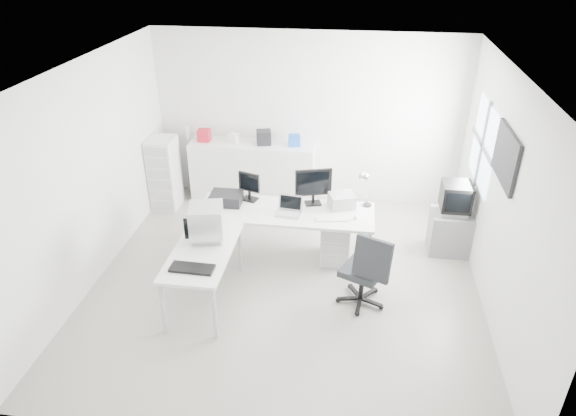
# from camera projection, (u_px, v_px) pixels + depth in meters

# --- Properties ---
(floor) EXTENTS (5.00, 5.00, 0.01)m
(floor) POSITION_uv_depth(u_px,v_px,m) (286.00, 281.00, 6.84)
(floor) COLOR #BAB6A7
(floor) RESTS_ON ground
(ceiling) EXTENTS (5.00, 5.00, 0.01)m
(ceiling) POSITION_uv_depth(u_px,v_px,m) (285.00, 70.00, 5.50)
(ceiling) COLOR white
(ceiling) RESTS_ON back_wall
(back_wall) EXTENTS (5.00, 0.02, 2.80)m
(back_wall) POSITION_uv_depth(u_px,v_px,m) (308.00, 119.00, 8.34)
(back_wall) COLOR silver
(back_wall) RESTS_ON floor
(left_wall) EXTENTS (0.02, 5.00, 2.80)m
(left_wall) POSITION_uv_depth(u_px,v_px,m) (90.00, 175.00, 6.47)
(left_wall) COLOR silver
(left_wall) RESTS_ON floor
(right_wall) EXTENTS (0.02, 5.00, 2.80)m
(right_wall) POSITION_uv_depth(u_px,v_px,m) (502.00, 200.00, 5.87)
(right_wall) COLOR silver
(right_wall) RESTS_ON floor
(window) EXTENTS (0.02, 1.20, 1.10)m
(window) POSITION_uv_depth(u_px,v_px,m) (483.00, 145.00, 6.81)
(window) COLOR white
(window) RESTS_ON right_wall
(wall_picture) EXTENTS (0.04, 0.90, 0.60)m
(wall_picture) POSITION_uv_depth(u_px,v_px,m) (506.00, 156.00, 5.71)
(wall_picture) COLOR black
(wall_picture) RESTS_ON right_wall
(main_desk) EXTENTS (2.40, 0.80, 0.75)m
(main_desk) POSITION_uv_depth(u_px,v_px,m) (286.00, 234.00, 7.17)
(main_desk) COLOR silver
(main_desk) RESTS_ON floor
(side_desk) EXTENTS (0.70, 1.40, 0.75)m
(side_desk) POSITION_uv_depth(u_px,v_px,m) (205.00, 275.00, 6.32)
(side_desk) COLOR silver
(side_desk) RESTS_ON floor
(drawer_pedestal) EXTENTS (0.40, 0.50, 0.60)m
(drawer_pedestal) POSITION_uv_depth(u_px,v_px,m) (336.00, 240.00, 7.16)
(drawer_pedestal) COLOR silver
(drawer_pedestal) RESTS_ON floor
(inkjet_printer) EXTENTS (0.44, 0.34, 0.15)m
(inkjet_printer) POSITION_uv_depth(u_px,v_px,m) (226.00, 198.00, 7.14)
(inkjet_printer) COLOR black
(inkjet_printer) RESTS_ON main_desk
(lcd_monitor_small) EXTENTS (0.36, 0.27, 0.40)m
(lcd_monitor_small) POSITION_uv_depth(u_px,v_px,m) (249.00, 187.00, 7.18)
(lcd_monitor_small) COLOR black
(lcd_monitor_small) RESTS_ON main_desk
(lcd_monitor_large) EXTENTS (0.54, 0.34, 0.53)m
(lcd_monitor_large) POSITION_uv_depth(u_px,v_px,m) (313.00, 187.00, 7.04)
(lcd_monitor_large) COLOR black
(lcd_monitor_large) RESTS_ON main_desk
(laptop) EXTENTS (0.33, 0.34, 0.20)m
(laptop) POSITION_uv_depth(u_px,v_px,m) (288.00, 208.00, 6.85)
(laptop) COLOR #B7B7BA
(laptop) RESTS_ON main_desk
(white_keyboard) EXTENTS (0.45, 0.21, 0.02)m
(white_keyboard) POSITION_uv_depth(u_px,v_px,m) (333.00, 219.00, 6.78)
(white_keyboard) COLOR silver
(white_keyboard) RESTS_ON main_desk
(white_mouse) EXTENTS (0.06, 0.06, 0.06)m
(white_mouse) POSITION_uv_depth(u_px,v_px,m) (356.00, 217.00, 6.77)
(white_mouse) COLOR silver
(white_mouse) RESTS_ON main_desk
(laser_printer) EXTENTS (0.41, 0.38, 0.19)m
(laser_printer) POSITION_uv_depth(u_px,v_px,m) (342.00, 201.00, 7.04)
(laser_printer) COLOR #A7A7A7
(laser_printer) RESTS_ON main_desk
(desk_lamp) EXTENTS (0.16, 0.16, 0.43)m
(desk_lamp) POSITION_uv_depth(u_px,v_px,m) (368.00, 192.00, 7.01)
(desk_lamp) COLOR silver
(desk_lamp) RESTS_ON main_desk
(crt_monitor) EXTENTS (0.44, 0.44, 0.43)m
(crt_monitor) POSITION_uv_depth(u_px,v_px,m) (207.00, 224.00, 6.25)
(crt_monitor) COLOR #B7B7BA
(crt_monitor) RESTS_ON side_desk
(black_keyboard) EXTENTS (0.51, 0.21, 0.03)m
(black_keyboard) POSITION_uv_depth(u_px,v_px,m) (192.00, 268.00, 5.78)
(black_keyboard) COLOR black
(black_keyboard) RESTS_ON side_desk
(office_chair) EXTENTS (0.81, 0.81, 1.05)m
(office_chair) POSITION_uv_depth(u_px,v_px,m) (363.00, 267.00, 6.22)
(office_chair) COLOR #26272B
(office_chair) RESTS_ON floor
(tv_cabinet) EXTENTS (0.57, 0.47, 0.62)m
(tv_cabinet) POSITION_uv_depth(u_px,v_px,m) (450.00, 232.00, 7.34)
(tv_cabinet) COLOR slate
(tv_cabinet) RESTS_ON floor
(crt_tv) EXTENTS (0.50, 0.48, 0.45)m
(crt_tv) POSITION_uv_depth(u_px,v_px,m) (456.00, 199.00, 7.08)
(crt_tv) COLOR black
(crt_tv) RESTS_ON tv_cabinet
(sideboard) EXTENTS (2.06, 0.52, 1.03)m
(sideboard) POSITION_uv_depth(u_px,v_px,m) (253.00, 172.00, 8.65)
(sideboard) COLOR silver
(sideboard) RESTS_ON floor
(clutter_box_a) EXTENTS (0.20, 0.18, 0.20)m
(clutter_box_a) POSITION_uv_depth(u_px,v_px,m) (204.00, 135.00, 8.45)
(clutter_box_a) COLOR #B11926
(clutter_box_a) RESTS_ON sideboard
(clutter_box_b) EXTENTS (0.18, 0.17, 0.15)m
(clutter_box_b) POSITION_uv_depth(u_px,v_px,m) (234.00, 138.00, 8.40)
(clutter_box_b) COLOR silver
(clutter_box_b) RESTS_ON sideboard
(clutter_box_c) EXTENTS (0.27, 0.26, 0.23)m
(clutter_box_c) POSITION_uv_depth(u_px,v_px,m) (264.00, 137.00, 8.32)
(clutter_box_c) COLOR black
(clutter_box_c) RESTS_ON sideboard
(clutter_box_d) EXTENTS (0.21, 0.19, 0.18)m
(clutter_box_d) POSITION_uv_depth(u_px,v_px,m) (294.00, 140.00, 8.27)
(clutter_box_d) COLOR #184DAE
(clutter_box_d) RESTS_ON sideboard
(clutter_bottle) EXTENTS (0.07, 0.07, 0.22)m
(clutter_bottle) POSITION_uv_depth(u_px,v_px,m) (187.00, 133.00, 8.52)
(clutter_bottle) COLOR silver
(clutter_bottle) RESTS_ON sideboard
(filing_cabinet) EXTENTS (0.42, 0.50, 1.19)m
(filing_cabinet) POSITION_uv_depth(u_px,v_px,m) (164.00, 173.00, 8.42)
(filing_cabinet) COLOR silver
(filing_cabinet) RESTS_ON floor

